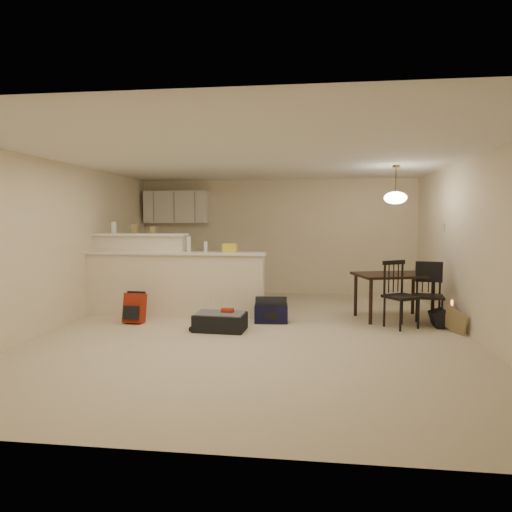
% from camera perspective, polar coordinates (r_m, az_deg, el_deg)
% --- Properties ---
extents(room, '(7.00, 7.02, 2.50)m').
position_cam_1_polar(room, '(6.56, 0.11, 1.24)').
color(room, beige).
rests_on(room, ground).
extents(breakfast_bar, '(3.08, 0.58, 1.39)m').
position_cam_1_polar(breakfast_bar, '(7.97, -11.67, -2.88)').
color(breakfast_bar, '#F0E0C2').
rests_on(breakfast_bar, ground).
extents(upper_cabinets, '(1.40, 0.34, 0.70)m').
position_cam_1_polar(upper_cabinets, '(10.27, -9.91, 6.04)').
color(upper_cabinets, white).
rests_on(upper_cabinets, room).
extents(kitchen_counter, '(1.80, 0.60, 0.90)m').
position_cam_1_polar(kitchen_counter, '(10.15, -8.93, -2.13)').
color(kitchen_counter, white).
rests_on(kitchen_counter, ground).
extents(thermostat, '(0.02, 0.12, 0.12)m').
position_cam_1_polar(thermostat, '(8.34, 22.36, 3.34)').
color(thermostat, beige).
rests_on(thermostat, room).
extents(jar, '(0.10, 0.10, 0.20)m').
position_cam_1_polar(jar, '(8.37, -17.37, 3.42)').
color(jar, silver).
rests_on(jar, breakfast_bar).
extents(cereal_box, '(0.10, 0.07, 0.16)m').
position_cam_1_polar(cereal_box, '(8.22, -14.93, 3.31)').
color(cereal_box, olive).
rests_on(cereal_box, breakfast_bar).
extents(small_box, '(0.08, 0.06, 0.12)m').
position_cam_1_polar(small_box, '(8.10, -12.73, 3.20)').
color(small_box, olive).
rests_on(small_box, breakfast_bar).
extents(bottle_a, '(0.07, 0.07, 0.26)m').
position_cam_1_polar(bottle_a, '(7.69, -8.42, 1.47)').
color(bottle_a, silver).
rests_on(bottle_a, breakfast_bar).
extents(bottle_b, '(0.06, 0.06, 0.18)m').
position_cam_1_polar(bottle_b, '(7.62, -6.31, 1.16)').
color(bottle_b, silver).
rests_on(bottle_b, breakfast_bar).
extents(bag_lump, '(0.22, 0.18, 0.14)m').
position_cam_1_polar(bag_lump, '(7.53, -3.29, 0.99)').
color(bag_lump, olive).
rests_on(bag_lump, breakfast_bar).
extents(dining_table, '(1.37, 1.10, 0.75)m').
position_cam_1_polar(dining_table, '(7.79, 16.80, -2.79)').
color(dining_table, black).
rests_on(dining_table, ground).
extents(pendant_lamp, '(0.36, 0.36, 0.62)m').
position_cam_1_polar(pendant_lamp, '(7.73, 17.03, 7.04)').
color(pendant_lamp, brown).
rests_on(pendant_lamp, room).
extents(dining_chair_near, '(0.60, 0.59, 1.01)m').
position_cam_1_polar(dining_chair_near, '(7.21, 17.75, -4.63)').
color(dining_chair_near, black).
rests_on(dining_chair_near, ground).
extents(dining_chair_far, '(0.47, 0.45, 0.95)m').
position_cam_1_polar(dining_chair_far, '(7.54, 20.85, -4.53)').
color(dining_chair_far, black).
rests_on(dining_chair_far, ground).
extents(suitcase, '(0.76, 0.52, 0.25)m').
position_cam_1_polar(suitcase, '(6.81, -4.49, -8.23)').
color(suitcase, black).
rests_on(suitcase, ground).
extents(red_backpack, '(0.32, 0.21, 0.47)m').
position_cam_1_polar(red_backpack, '(7.50, -14.93, -6.31)').
color(red_backpack, '#9E2411').
rests_on(red_backpack, ground).
extents(navy_duffel, '(0.54, 0.32, 0.28)m').
position_cam_1_polar(navy_duffel, '(7.29, 1.90, -7.21)').
color(navy_duffel, '#111033').
rests_on(navy_duffel, ground).
extents(black_daypack, '(0.21, 0.30, 0.26)m').
position_cam_1_polar(black_daypack, '(7.51, 21.92, -7.29)').
color(black_daypack, black).
rests_on(black_daypack, ground).
extents(cardboard_sheet, '(0.18, 0.42, 0.34)m').
position_cam_1_polar(cardboard_sheet, '(7.22, 23.67, -7.51)').
color(cardboard_sheet, olive).
rests_on(cardboard_sheet, ground).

